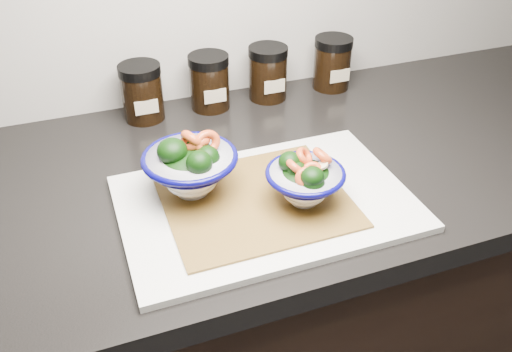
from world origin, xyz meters
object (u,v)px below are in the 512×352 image
object	(u,v)px
bowl_right	(305,180)
spice_jar_b	(209,82)
bowl_left	(191,166)
spice_jar_d	(332,63)
spice_jar_c	(268,73)
cutting_board	(266,203)
spice_jar_a	(142,92)

from	to	relation	value
bowl_right	spice_jar_b	bearing A→B (deg)	95.83
bowl_left	spice_jar_b	xyz separation A→B (m)	(0.12, 0.30, -0.01)
bowl_right	spice_jar_d	distance (m)	0.45
bowl_left	spice_jar_b	size ratio (longest dim) A/B	1.32
spice_jar_c	spice_jar_d	world-z (taller)	same
bowl_right	spice_jar_c	xyz separation A→B (m)	(0.09, 0.38, 0.00)
spice_jar_d	cutting_board	bearing A→B (deg)	-129.46
bowl_left	spice_jar_c	world-z (taller)	bowl_left
cutting_board	bowl_left	xyz separation A→B (m)	(-0.10, 0.06, 0.06)
spice_jar_b	bowl_right	bearing A→B (deg)	-84.17
bowl_right	spice_jar_c	distance (m)	0.39
spice_jar_a	spice_jar_d	distance (m)	0.41
bowl_right	spice_jar_d	bearing A→B (deg)	57.90
spice_jar_b	spice_jar_c	distance (m)	0.13
bowl_right	spice_jar_a	bearing A→B (deg)	114.82
spice_jar_a	spice_jar_b	size ratio (longest dim) A/B	1.00
bowl_left	spice_jar_c	bearing A→B (deg)	50.62
bowl_left	spice_jar_b	distance (m)	0.32
spice_jar_d	bowl_right	bearing A→B (deg)	-122.10
spice_jar_a	spice_jar_c	xyz separation A→B (m)	(0.26, 0.00, 0.00)
cutting_board	bowl_left	size ratio (longest dim) A/B	3.02
cutting_board	bowl_left	bearing A→B (deg)	150.45
spice_jar_d	spice_jar_a	bearing A→B (deg)	180.00
spice_jar_a	spice_jar_d	size ratio (longest dim) A/B	1.00
bowl_right	spice_jar_b	xyz separation A→B (m)	(-0.04, 0.38, 0.00)
cutting_board	bowl_right	distance (m)	0.08
cutting_board	spice_jar_b	xyz separation A→B (m)	(0.01, 0.35, 0.05)
bowl_right	cutting_board	bearing A→B (deg)	152.26
spice_jar_c	spice_jar_a	bearing A→B (deg)	180.00
spice_jar_a	spice_jar_d	xyz separation A→B (m)	(0.41, 0.00, 0.00)
bowl_right	spice_jar_d	world-z (taller)	spice_jar_d
bowl_left	spice_jar_a	xyz separation A→B (m)	(-0.02, 0.30, -0.01)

